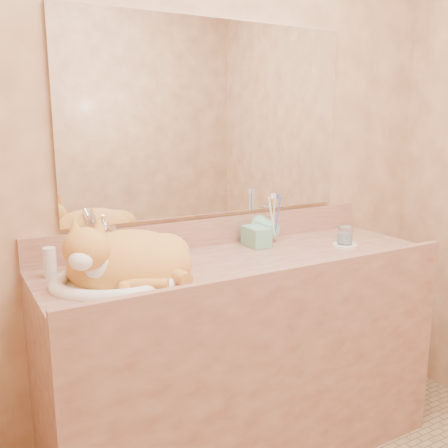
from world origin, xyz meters
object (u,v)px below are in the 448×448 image
cat (125,258)px  soap_dispenser (265,227)px  sink_basin (121,260)px  vanity_counter (244,358)px  toothbrush_cup (275,232)px  water_glass (345,235)px

cat → soap_dispenser: size_ratio=2.30×
sink_basin → cat: (0.02, 0.01, 0.00)m
vanity_counter → soap_dispenser: bearing=29.8°
cat → sink_basin: bearing=-121.6°
vanity_counter → cat: size_ratio=3.65×
cat → vanity_counter: bearing=24.8°
soap_dispenser → cat: bearing=-170.4°
vanity_counter → toothbrush_cup: 0.56m
toothbrush_cup → water_glass: toothbrush_cup is taller
sink_basin → soap_dispenser: (0.66, 0.11, 0.02)m
sink_basin → water_glass: 0.99m
cat → toothbrush_cup: (0.74, 0.16, -0.02)m
sink_basin → water_glass: (0.99, -0.02, -0.03)m
vanity_counter → sink_basin: (-0.51, -0.02, 0.50)m
sink_basin → soap_dispenser: size_ratio=2.50×
cat → water_glass: (0.98, -0.03, -0.03)m
toothbrush_cup → vanity_counter: bearing=-148.4°
vanity_counter → sink_basin: size_ratio=3.37×
cat → toothbrush_cup: cat is taller
vanity_counter → soap_dispenser: size_ratio=8.41×
sink_basin → water_glass: bearing=2.1°
sink_basin → toothbrush_cup: size_ratio=4.23×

